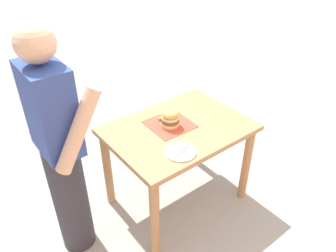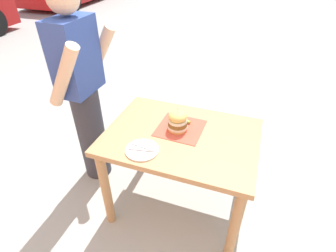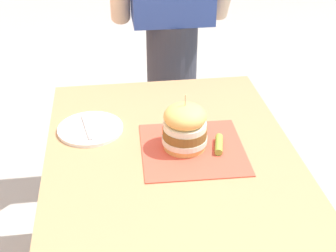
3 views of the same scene
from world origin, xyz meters
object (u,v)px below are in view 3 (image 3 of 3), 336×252
pickle_spear (219,144)px  diner_across_table (172,24)px  side_plate_with_forks (90,129)px  sandwich (185,127)px  patio_table (172,190)px

pickle_spear → diner_across_table: 0.86m
side_plate_with_forks → diner_across_table: size_ratio=0.13×
diner_across_table → sandwich: bearing=-95.4°
patio_table → pickle_spear: (0.15, 0.02, 0.15)m
sandwich → diner_across_table: 0.83m
patio_table → diner_across_table: size_ratio=0.63×
side_plate_with_forks → diner_across_table: (0.38, 0.68, 0.11)m
patio_table → side_plate_with_forks: bearing=143.1°
pickle_spear → side_plate_with_forks: (-0.40, 0.17, -0.01)m
sandwich → diner_across_table: size_ratio=0.11×
sandwich → side_plate_with_forks: 0.34m
side_plate_with_forks → diner_across_table: diner_across_table is taller
patio_table → pickle_spear: size_ratio=11.36×
patio_table → side_plate_with_forks: 0.35m
pickle_spear → side_plate_with_forks: pickle_spear is taller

